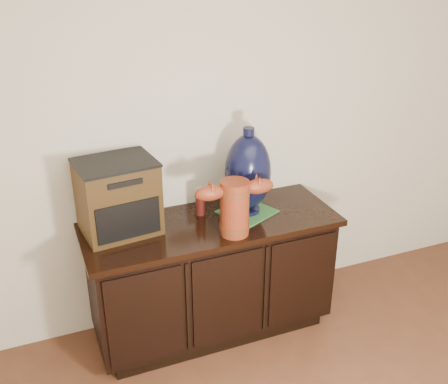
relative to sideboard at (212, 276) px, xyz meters
name	(u,v)px	position (x,y,z in m)	size (l,w,h in m)	color
sideboard	(212,276)	(0.00, 0.00, 0.00)	(1.46, 0.56, 0.75)	black
terracotta_vessel	(235,205)	(0.07, -0.17, 0.54)	(0.44, 0.17, 0.31)	maroon
tv_radio	(118,197)	(-0.50, 0.09, 0.57)	(0.44, 0.37, 0.41)	#36230D
green_mat	(247,212)	(0.24, 0.03, 0.37)	(0.27, 0.27, 0.01)	#2E6631
lamp_base	(248,173)	(0.24, 0.03, 0.62)	(0.35, 0.35, 0.51)	black
spray_can	(200,201)	(-0.02, 0.11, 0.45)	(0.06, 0.06, 0.17)	maroon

